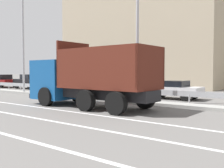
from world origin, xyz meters
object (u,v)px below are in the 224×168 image
at_px(street_lamp_1, 21,35).
at_px(parked_car_0, 2,81).
at_px(parked_car_3, 119,86).
at_px(median_road_sign, 61,81).
at_px(parked_car_1, 29,82).
at_px(street_lamp_2, 136,3).
at_px(parked_car_4, 173,89).
at_px(parked_car_2, 68,84).
at_px(dump_truck, 78,82).

xyz_separation_m(street_lamp_1, parked_car_0, (-10.35, 4.02, -4.29)).
height_order(parked_car_0, parked_car_3, parked_car_0).
height_order(median_road_sign, parked_car_1, median_road_sign).
height_order(street_lamp_1, street_lamp_2, street_lamp_2).
distance_m(street_lamp_1, parked_car_4, 13.51).
xyz_separation_m(parked_car_2, parked_car_3, (6.32, -0.31, 0.07)).
bearing_deg(parked_car_1, parked_car_0, 95.68).
bearing_deg(parked_car_3, parked_car_1, -91.80).
bearing_deg(street_lamp_2, parked_car_4, 81.19).
distance_m(median_road_sign, parked_car_0, 15.43).
relative_size(dump_truck, street_lamp_2, 0.72).
xyz_separation_m(street_lamp_1, parked_car_2, (0.95, 4.50, -4.38)).
distance_m(median_road_sign, street_lamp_2, 8.40).
xyz_separation_m(parked_car_3, parked_car_4, (4.87, -0.21, -0.07)).
bearing_deg(median_road_sign, street_lamp_2, -2.20).
bearing_deg(parked_car_0, parked_car_4, -90.18).
xyz_separation_m(street_lamp_1, street_lamp_2, (11.54, 0.07, 0.88)).
bearing_deg(parked_car_2, parked_car_0, -88.20).
xyz_separation_m(median_road_sign, street_lamp_2, (6.91, -0.26, 4.77)).
distance_m(street_lamp_2, parked_car_0, 22.84).
xyz_separation_m(median_road_sign, street_lamp_1, (-4.63, -0.33, 3.89)).
relative_size(street_lamp_1, parked_car_0, 2.02).
relative_size(street_lamp_2, parked_car_3, 2.70).
distance_m(street_lamp_2, parked_car_4, 6.58).
height_order(dump_truck, parked_car_2, dump_truck).
distance_m(street_lamp_1, parked_car_1, 7.88).
bearing_deg(median_road_sign, parked_car_2, 131.45).
bearing_deg(parked_car_4, parked_car_1, 87.22).
bearing_deg(parked_car_4, parked_car_2, 85.56).
relative_size(median_road_sign, parked_car_2, 0.51).
xyz_separation_m(dump_truck, parked_car_4, (2.75, 6.58, -0.65)).
bearing_deg(parked_car_3, dump_truck, 15.92).
height_order(street_lamp_1, parked_car_2, street_lamp_1).
bearing_deg(parked_car_1, parked_car_3, -87.55).
distance_m(dump_truck, street_lamp_2, 5.74).
bearing_deg(parked_car_2, parked_car_3, 86.60).
distance_m(parked_car_1, parked_car_2, 6.03).
relative_size(median_road_sign, street_lamp_1, 0.25).
distance_m(dump_truck, median_road_sign, 5.60).
xyz_separation_m(parked_car_0, parked_car_2, (11.30, 0.48, -0.10)).
bearing_deg(street_lamp_1, parked_car_4, 18.14).
xyz_separation_m(street_lamp_2, parked_car_1, (-16.61, 4.21, -5.13)).
relative_size(median_road_sign, parked_car_1, 0.53).
xyz_separation_m(dump_truck, median_road_sign, (-4.76, 2.94, -0.16)).
relative_size(street_lamp_1, parked_car_1, 2.14).
bearing_deg(parked_car_2, parked_car_4, 86.71).
bearing_deg(parked_car_0, parked_car_1, -87.26).
height_order(parked_car_3, parked_car_4, parked_car_3).
xyz_separation_m(median_road_sign, parked_car_4, (7.51, 3.64, -0.49)).
height_order(parked_car_0, parked_car_1, parked_car_1).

